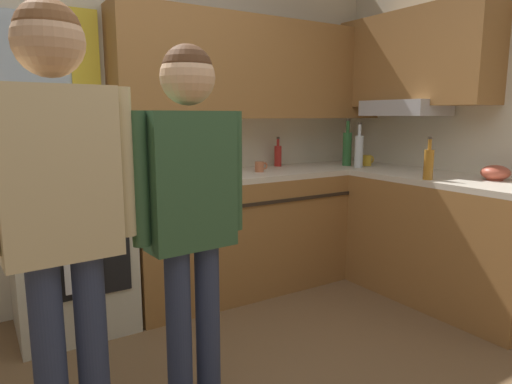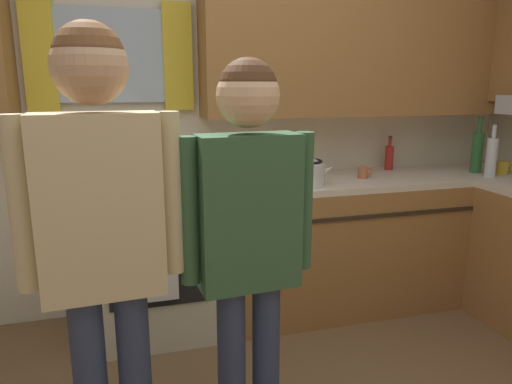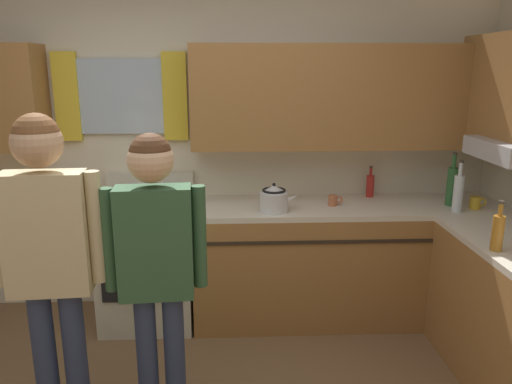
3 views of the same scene
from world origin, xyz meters
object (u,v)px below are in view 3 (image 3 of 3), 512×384
(bottle_oil_amber, at_px, (498,232))
(bottle_wine_green, at_px, (452,185))
(stovetop_kettle, at_px, (274,198))
(adult_in_plaid, at_px, (156,254))
(stove_oven, at_px, (149,262))
(bottle_tall_clear, at_px, (458,192))
(cup_terracotta, at_px, (333,200))
(adult_left, at_px, (48,246))
(mug_mustard_yellow, at_px, (476,203))
(bottle_sauce_red, at_px, (370,185))

(bottle_oil_amber, bearing_deg, bottle_wine_green, 81.39)
(stovetop_kettle, bearing_deg, adult_in_plaid, -121.94)
(stove_oven, relative_size, bottle_tall_clear, 3.00)
(stove_oven, height_order, cup_terracotta, stove_oven)
(bottle_tall_clear, xyz_separation_m, adult_in_plaid, (-1.95, -1.01, -0.03))
(stove_oven, xyz_separation_m, adult_left, (-0.23, -1.27, 0.60))
(bottle_wine_green, xyz_separation_m, stovetop_kettle, (-1.31, -0.11, -0.06))
(bottle_wine_green, height_order, stovetop_kettle, bottle_wine_green)
(mug_mustard_yellow, xyz_separation_m, stovetop_kettle, (-1.45, -0.00, 0.05))
(cup_terracotta, bearing_deg, stove_oven, 178.66)
(bottle_oil_amber, height_order, adult_left, adult_left)
(stove_oven, relative_size, bottle_wine_green, 2.79)
(cup_terracotta, bearing_deg, adult_left, -142.52)
(bottle_sauce_red, height_order, mug_mustard_yellow, bottle_sauce_red)
(bottle_oil_amber, distance_m, cup_terracotta, 1.20)
(bottle_wine_green, relative_size, cup_terracotta, 3.62)
(bottle_oil_amber, height_order, stovetop_kettle, bottle_oil_amber)
(stove_oven, bearing_deg, adult_in_plaid, -77.79)
(adult_left, bearing_deg, bottle_tall_clear, 23.05)
(stove_oven, bearing_deg, cup_terracotta, -1.34)
(bottle_sauce_red, relative_size, adult_left, 0.14)
(bottle_sauce_red, relative_size, adult_in_plaid, 0.15)
(bottle_oil_amber, xyz_separation_m, cup_terracotta, (-0.72, 0.95, -0.07))
(bottle_oil_amber, xyz_separation_m, bottle_sauce_red, (-0.39, 1.19, -0.02))
(bottle_sauce_red, bearing_deg, adult_in_plaid, -135.10)
(bottle_wine_green, bearing_deg, cup_terracotta, 177.99)
(cup_terracotta, bearing_deg, bottle_wine_green, -2.01)
(bottle_tall_clear, distance_m, mug_mustard_yellow, 0.20)
(mug_mustard_yellow, bearing_deg, stove_oven, 176.06)
(mug_mustard_yellow, height_order, stovetop_kettle, stovetop_kettle)
(stove_oven, distance_m, bottle_oil_amber, 2.38)
(adult_left, bearing_deg, mug_mustard_yellow, 22.85)
(stove_oven, xyz_separation_m, bottle_tall_clear, (2.22, -0.22, 0.57))
(stove_oven, bearing_deg, adult_left, -100.28)
(cup_terracotta, relative_size, adult_in_plaid, 0.07)
(stove_oven, distance_m, bottle_sauce_red, 1.81)
(stove_oven, relative_size, cup_terracotta, 10.11)
(bottle_oil_amber, distance_m, mug_mustard_yellow, 0.87)
(bottle_oil_amber, xyz_separation_m, adult_in_plaid, (-1.84, -0.25, -0.00))
(cup_terracotta, relative_size, adult_left, 0.06)
(stove_oven, relative_size, bottle_oil_amber, 3.85)
(bottle_oil_amber, bearing_deg, mug_mustard_yellow, 71.11)
(bottle_wine_green, relative_size, adult_left, 0.23)
(stovetop_kettle, bearing_deg, bottle_wine_green, 4.59)
(cup_terracotta, distance_m, mug_mustard_yellow, 1.01)
(bottle_oil_amber, xyz_separation_m, mug_mustard_yellow, (0.28, 0.82, -0.06))
(stove_oven, bearing_deg, mug_mustard_yellow, -3.94)
(stove_oven, distance_m, cup_terracotta, 1.46)
(stove_oven, height_order, bottle_sauce_red, bottle_sauce_red)
(adult_in_plaid, bearing_deg, stove_oven, 102.21)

